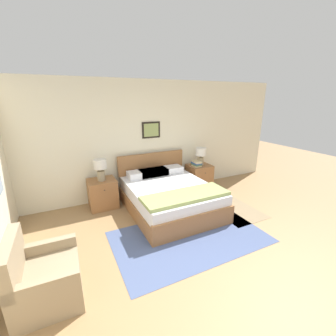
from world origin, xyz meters
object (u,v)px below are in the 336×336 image
Objects in this scene: nightstand_near_window at (103,193)px; table_lamp_by_door at (201,154)px; bed at (169,196)px; nightstand_by_door at (199,176)px; table_lamp_near_window at (100,167)px; armchair at (43,278)px.

table_lamp_by_door is (2.41, -0.03, 0.58)m from nightstand_near_window.
bed is 3.29× the size of nightstand_by_door.
table_lamp_near_window is at bearing 180.00° from table_lamp_by_door.
nightstand_near_window is 0.58m from table_lamp_near_window.
nightstand_near_window is at bearing 179.38° from table_lamp_by_door.
nightstand_by_door is at bearing 0.00° from nightstand_near_window.
armchair is at bearing -149.81° from table_lamp_by_door.
armchair is 1.39× the size of nightstand_near_window.
bed is 2.36× the size of armchair.
nightstand_by_door is at bearing 121.93° from armchair.
nightstand_by_door is 2.48m from table_lamp_near_window.
bed is at bearing -150.39° from table_lamp_by_door.
armchair is at bearing -149.45° from nightstand_by_door.
nightstand_by_door is at bearing 0.62° from table_lamp_near_window.
armchair reaches higher than nightstand_near_window.
table_lamp_by_door is (2.41, 0.00, 0.00)m from table_lamp_near_window.
bed reaches higher than nightstand_by_door.
table_lamp_near_window is at bearing -95.15° from nightstand_near_window.
table_lamp_by_door is at bearing 0.00° from table_lamp_near_window.
nightstand_by_door is at bearing 100.63° from table_lamp_by_door.
table_lamp_near_window reaches higher than nightstand_near_window.
table_lamp_near_window is at bearing -179.38° from nightstand_by_door.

